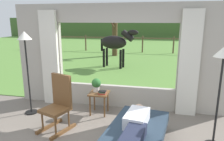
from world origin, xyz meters
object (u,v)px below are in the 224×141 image
potted_plant (96,84)px  floor_lamp_left (25,48)px  rocking_chair (59,103)px  reclining_person (136,124)px  book_stack (102,92)px  horse (115,43)px  side_table (99,96)px  recliner_sofa (136,139)px  floor_lamp_right (222,67)px  pasture_tree (114,32)px

potted_plant → floor_lamp_left: bearing=-166.4°
rocking_chair → reclining_person: bearing=2.1°
book_stack → floor_lamp_left: floor_lamp_left is taller
book_stack → rocking_chair: bearing=-131.6°
potted_plant → floor_lamp_left: size_ratio=0.17×
horse → side_table: bearing=19.6°
potted_plant → recliner_sofa: bearing=-51.6°
side_table → reclining_person: bearing=-53.6°
floor_lamp_right → pasture_tree: size_ratio=0.59×
reclining_person → side_table: reclining_person is taller
recliner_sofa → floor_lamp_right: bearing=27.1°
reclining_person → book_stack: 1.57m
recliner_sofa → reclining_person: 0.31m
pasture_tree → rocking_chair: bearing=-85.6°
side_table → potted_plant: (-0.08, 0.06, 0.28)m
side_table → horse: size_ratio=0.29×
floor_lamp_left → floor_lamp_right: size_ratio=1.09×
reclining_person → potted_plant: (-1.07, 1.40, 0.18)m
floor_lamp_left → floor_lamp_right: floor_lamp_left is taller
side_table → book_stack: size_ratio=2.98×
recliner_sofa → pasture_tree: (-2.28, 9.34, 1.24)m
rocking_chair → floor_lamp_right: floor_lamp_right is taller
recliner_sofa → book_stack: book_stack is taller
side_table → book_stack: (0.09, -0.06, 0.13)m
floor_lamp_left → recliner_sofa: bearing=-20.8°
reclining_person → potted_plant: 1.78m
book_stack → floor_lamp_left: bearing=-171.5°
horse → book_stack: bearing=20.6°
rocking_chair → pasture_tree: pasture_tree is taller
potted_plant → book_stack: (0.17, -0.12, -0.15)m
recliner_sofa → side_table: bearing=135.9°
rocking_chair → floor_lamp_left: 1.51m
side_table → recliner_sofa: bearing=-52.5°
horse → pasture_tree: 3.25m
book_stack → reclining_person: bearing=-55.1°
potted_plant → horse: size_ratio=0.18×
floor_lamp_left → book_stack: bearing=8.5°
reclining_person → book_stack: (-0.90, 1.29, 0.03)m
floor_lamp_left → floor_lamp_right: 3.95m
floor_lamp_right → reclining_person: bearing=-159.4°
floor_lamp_left → pasture_tree: bearing=87.9°
rocking_chair → floor_lamp_left: (-0.99, 0.53, 1.01)m
floor_lamp_left → floor_lamp_right: (3.92, -0.54, -0.13)m
side_table → book_stack: bearing=-31.3°
potted_plant → side_table: bearing=-36.9°
potted_plant → horse: 4.87m
reclining_person → floor_lamp_left: 2.98m
book_stack → floor_lamp_right: floor_lamp_right is taller
floor_lamp_right → recliner_sofa: bearing=-161.3°
recliner_sofa → floor_lamp_left: size_ratio=0.94×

